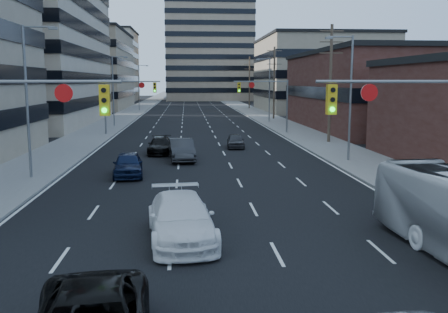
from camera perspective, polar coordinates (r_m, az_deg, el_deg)
name	(u,v)px	position (r m, az deg, el deg)	size (l,w,h in m)	color
road_surface	(191,102)	(140.15, -3.84, 6.19)	(18.00, 300.00, 0.02)	black
sidewalk_left	(149,102)	(140.52, -8.57, 6.15)	(5.00, 300.00, 0.15)	slate
sidewalk_right	(232,102)	(140.72, 0.87, 6.25)	(5.00, 300.00, 0.15)	slate
office_left_far	(79,71)	(112.38, -16.24, 9.36)	(20.00, 30.00, 16.00)	gray
storefront_right_mid	(392,92)	(65.12, 18.60, 6.99)	(20.00, 30.00, 9.00)	#472119
office_right_far	(319,75)	(101.48, 10.79, 9.11)	(22.00, 28.00, 14.00)	gray
apartment_tower	(208,6)	(161.86, -1.80, 16.82)	(26.00, 26.00, 58.00)	gray
bg_block_left	(94,67)	(152.46, -14.66, 9.88)	(24.00, 24.00, 20.00)	#ADA089
bg_block_right	(304,81)	(143.91, 9.12, 8.55)	(22.00, 22.00, 12.00)	gray
signal_near_left	(9,124)	(19.13, -23.38, 3.44)	(6.59, 0.33, 6.00)	slate
signal_near_right	(419,121)	(20.06, 21.36, 3.76)	(6.59, 0.33, 6.00)	slate
signal_far_left	(126,95)	(55.42, -11.10, 6.87)	(6.09, 0.33, 6.00)	slate
signal_far_right	(267,95)	(55.76, 4.90, 7.00)	(6.09, 0.33, 6.00)	slate
utility_pole_block	(330,82)	(47.94, 12.06, 8.36)	(2.20, 0.28, 11.00)	#4C3D2D
utility_pole_midblock	(274,82)	(77.20, 5.75, 8.52)	(2.20, 0.28, 11.00)	#4C3D2D
utility_pole_distant	(249,82)	(106.87, 2.92, 8.55)	(2.20, 0.28, 11.00)	#4C3D2D
streetlight_left_near	(29,94)	(31.39, -21.36, 6.62)	(2.03, 0.22, 9.00)	slate
streetlight_left_mid	(114,87)	(65.67, -12.42, 7.72)	(2.03, 0.22, 9.00)	slate
streetlight_left_far	(140,85)	(100.44, -9.63, 8.03)	(2.03, 0.22, 9.00)	slate
streetlight_right_near	(349,92)	(36.89, 14.04, 7.16)	(2.03, 0.22, 9.00)	slate
streetlight_right_far	(268,87)	(70.98, 5.10, 7.94)	(2.03, 0.22, 9.00)	slate
white_van	(181,218)	(18.52, -4.93, -7.06)	(2.31, 5.67, 1.65)	white
sedan_blue	(128,164)	(31.26, -10.91, -0.89)	(1.76, 4.38, 1.49)	#0C1633
sedan_grey_center	(182,150)	(36.94, -4.88, 0.77)	(1.70, 4.89, 1.61)	#2B2C2E
sedan_black_far	(160,145)	(40.70, -7.31, 1.26)	(1.87, 4.60, 1.34)	black
sedan_grey_right	(235,141)	(43.95, 1.32, 1.81)	(1.48, 3.68, 1.25)	#343437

